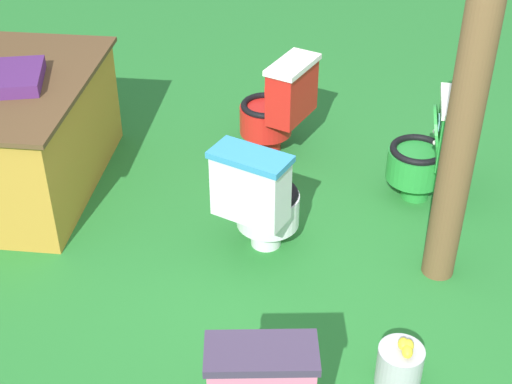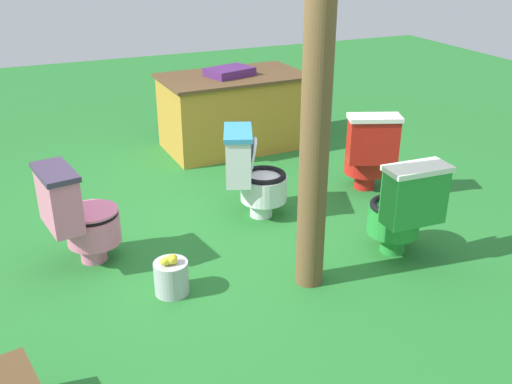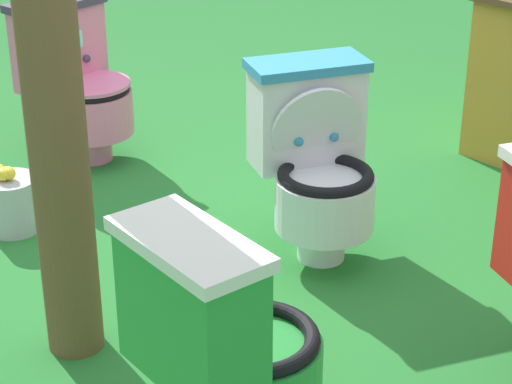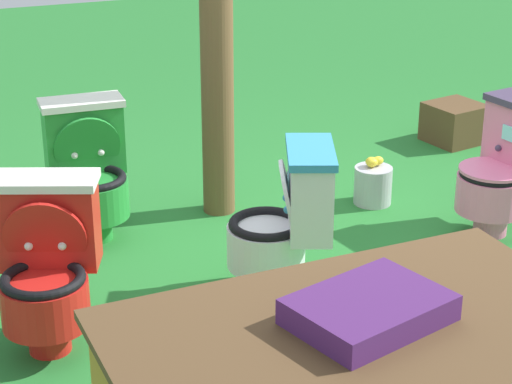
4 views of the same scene
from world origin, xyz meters
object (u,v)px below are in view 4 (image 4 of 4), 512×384
Objects in this scene: toilet_green at (89,169)px; lemon_bucket at (373,184)px; wooden_post at (216,35)px; small_crate at (454,123)px; toilet_pink at (505,167)px; toilet_white at (286,220)px; toilet_red at (47,264)px.

lemon_bucket is at bearing 175.49° from toilet_green.
wooden_post reaches higher than small_crate.
toilet_white is at bearing 88.86° from toilet_pink.
toilet_pink is 2.63× the size of lemon_bucket.
toilet_red is 3.45m from small_crate.
toilet_pink is at bearing 127.52° from lemon_bucket.
toilet_white is at bearing 38.88° from small_crate.
toilet_pink is at bearing 67.10° from small_crate.
toilet_pink is at bearing 148.02° from wooden_post.
toilet_white reaches higher than lemon_bucket.
toilet_green is at bearing 56.75° from toilet_white.
toilet_red is 1.00× the size of toilet_green.
toilet_green is (-0.41, -1.04, 0.00)m from toilet_red.
wooden_post is at bearing 15.41° from small_crate.
wooden_post is (-0.74, -0.04, 0.65)m from toilet_green.
lemon_bucket is (0.46, -0.60, -0.25)m from toilet_pink.
toilet_green is (0.71, -1.00, 0.00)m from toilet_white.
lemon_bucket is (-2.02, -0.85, -0.26)m from toilet_red.
toilet_red is 0.36× the size of wooden_post.
small_crate is (-2.64, -0.56, -0.24)m from toilet_green.
small_crate is (-3.05, -1.60, -0.24)m from toilet_red.
toilet_green is at bearing 3.03° from wooden_post.
wooden_post reaches higher than lemon_bucket.
toilet_red is at bearing 22.85° from lemon_bucket.
toilet_green is 2.21m from toilet_pink.
toilet_green is 1.64m from lemon_bucket.
toilet_green is 2.71m from small_crate.
small_crate is at bearing -165.75° from toilet_green.
toilet_white and toilet_pink have the same top height.
wooden_post is (-0.03, -1.03, 0.65)m from toilet_white.
small_crate is at bearing -29.75° from toilet_white.
wooden_post is 1.27m from lemon_bucket.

